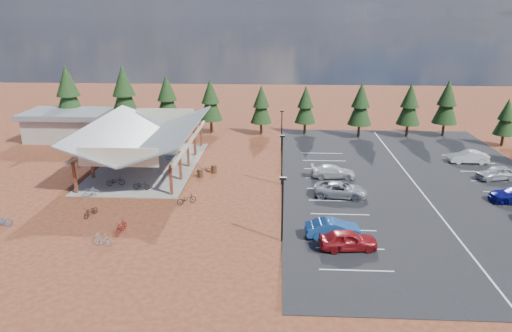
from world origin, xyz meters
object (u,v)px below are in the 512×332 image
at_px(bike_6, 174,156).
at_px(car_1, 333,229).
at_px(car_9, 468,157).
at_px(trash_bin_0, 200,173).
at_px(bike_3, 144,143).
at_px(car_0, 348,240).
at_px(bike_2, 142,155).
at_px(bike_pavilion, 146,133).
at_px(bike_11, 121,227).
at_px(lamp_post_1, 282,156).
at_px(bike_7, 169,146).
at_px(lamp_post_0, 282,205).
at_px(bike_1, 117,164).
at_px(lamp_post_2, 282,128).
at_px(trash_bin_1, 214,169).
at_px(bike_0, 116,181).
at_px(bike_13, 102,239).
at_px(bike_12, 187,199).
at_px(car_2, 340,190).
at_px(bike_8, 91,211).
at_px(bike_4, 141,185).
at_px(bike_16, 204,169).
at_px(bike_9, 90,193).
at_px(bike_5, 154,168).
at_px(outbuilding, 68,125).

xyz_separation_m(bike_6, car_1, (16.52, -18.58, 0.15)).
bearing_deg(car_9, trash_bin_0, -76.65).
bearing_deg(bike_3, car_0, -158.44).
xyz_separation_m(bike_2, bike_6, (3.81, -0.15, -0.00)).
relative_size(bike_pavilion, bike_11, 11.10).
relative_size(lamp_post_1, bike_7, 2.80).
distance_m(bike_pavilion, lamp_post_0, 22.69).
relative_size(bike_1, bike_7, 0.98).
xyz_separation_m(lamp_post_2, car_0, (4.81, -25.03, -2.22)).
bearing_deg(lamp_post_2, car_0, -79.13).
bearing_deg(car_9, car_1, -40.83).
relative_size(lamp_post_2, trash_bin_1, 5.71).
height_order(bike_1, bike_11, bike_1).
height_order(lamp_post_0, bike_0, lamp_post_0).
xyz_separation_m(bike_0, bike_13, (3.19, -11.99, -0.06)).
bearing_deg(bike_pavilion, car_1, -40.60).
relative_size(lamp_post_1, bike_12, 2.81).
xyz_separation_m(trash_bin_1, car_9, (28.71, 4.84, 0.30)).
bearing_deg(bike_0, trash_bin_1, -81.40).
distance_m(lamp_post_1, car_0, 14.07).
xyz_separation_m(bike_3, bike_13, (4.36, -25.93, -0.06)).
distance_m(lamp_post_0, bike_7, 26.96).
xyz_separation_m(lamp_post_1, bike_2, (-16.40, 7.52, -2.39)).
relative_size(car_0, car_2, 0.85).
relative_size(lamp_post_0, lamp_post_1, 1.00).
distance_m(bike_8, car_2, 22.34).
bearing_deg(lamp_post_2, bike_4, -133.66).
xyz_separation_m(trash_bin_1, bike_16, (-1.11, -0.04, -0.05)).
distance_m(lamp_post_2, bike_8, 26.16).
relative_size(bike_8, bike_9, 1.00).
bearing_deg(bike_7, bike_5, -177.50).
height_order(lamp_post_2, bike_8, lamp_post_2).
distance_m(car_0, car_1, 2.02).
bearing_deg(car_0, bike_pavilion, 41.82).
bearing_deg(car_1, bike_8, 78.01).
distance_m(bike_13, car_1, 17.34).
bearing_deg(bike_5, lamp_post_2, -38.49).
height_order(bike_0, car_1, car_1).
relative_size(lamp_post_2, bike_13, 3.11).
relative_size(car_1, car_2, 0.86).
bearing_deg(bike_13, bike_2, -161.07).
bearing_deg(car_0, bike_3, 35.41).
bearing_deg(lamp_post_2, bike_12, -116.30).
relative_size(outbuilding, bike_2, 5.94).
height_order(bike_1, car_9, car_9).
bearing_deg(car_2, outbuilding, 68.96).
relative_size(bike_12, car_1, 0.43).
bearing_deg(bike_7, lamp_post_2, -84.62).
bearing_deg(car_9, bike_5, -80.28).
height_order(outbuilding, bike_1, outbuilding).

